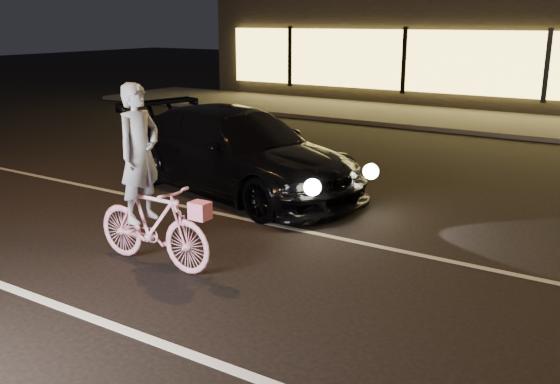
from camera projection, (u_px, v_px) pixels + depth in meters
The scene contains 6 objects.
ground at pixel (272, 293), 6.92m from camera, with size 90.00×90.00×0.00m, color black.
lane_stripe_near at pixel (182, 351), 5.71m from camera, with size 60.00×0.12×0.01m, color silver.
lane_stripe_far at pixel (353, 241), 8.54m from camera, with size 60.00×0.10×0.01m, color gray.
sidewalk at pixel (528, 126), 17.44m from camera, with size 30.00×4.00×0.12m, color #383533.
cyclist at pixel (149, 203), 7.54m from camera, with size 1.77×0.61×2.23m.
sedan at pixel (236, 151), 10.81m from camera, with size 5.34×3.09×1.46m.
Camera 1 is at (3.52, -5.31, 2.94)m, focal length 40.00 mm.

